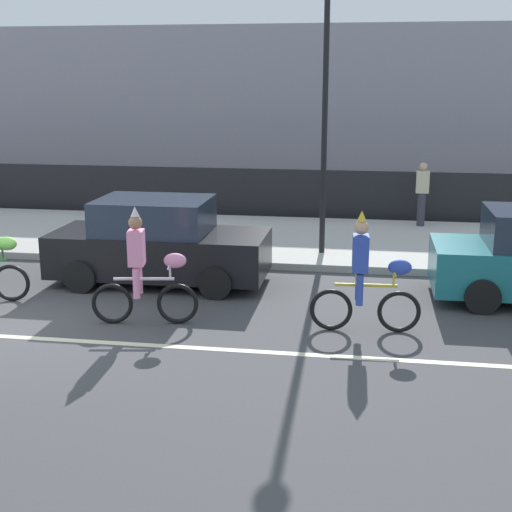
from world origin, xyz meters
TOP-DOWN VIEW (x-y plane):
  - ground_plane at (0.00, 0.00)m, footprint 80.00×80.00m
  - sidewalk_curb at (0.00, 6.50)m, footprint 60.00×5.00m
  - fence_line at (0.00, 9.40)m, footprint 40.00×0.08m
  - building_backdrop at (2.85, 18.00)m, footprint 28.00×8.00m
  - parade_cyclist_pink at (2.22, 0.43)m, footprint 1.71×0.52m
  - parade_cyclist_cobalt at (5.72, 0.63)m, footprint 1.72×0.50m
  - parked_car_black at (1.75, 2.75)m, footprint 4.10×1.92m
  - street_lamp_post at (4.72, 5.09)m, footprint 0.36×0.36m
  - pedestrian_onlooker at (7.03, 8.37)m, footprint 0.32×0.20m

SIDE VIEW (x-z plane):
  - ground_plane at x=0.00m, z-range 0.00..0.00m
  - sidewalk_curb at x=0.00m, z-range 0.00..0.15m
  - fence_line at x=0.00m, z-range 0.00..1.40m
  - parked_car_black at x=1.75m, z-range -0.04..1.60m
  - parade_cyclist_pink at x=2.22m, z-range -0.12..1.80m
  - parade_cyclist_cobalt at x=5.72m, z-range -0.12..1.80m
  - pedestrian_onlooker at x=7.03m, z-range 0.20..1.82m
  - building_backdrop at x=2.85m, z-range 0.00..5.56m
  - street_lamp_post at x=4.72m, z-range 1.06..6.92m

